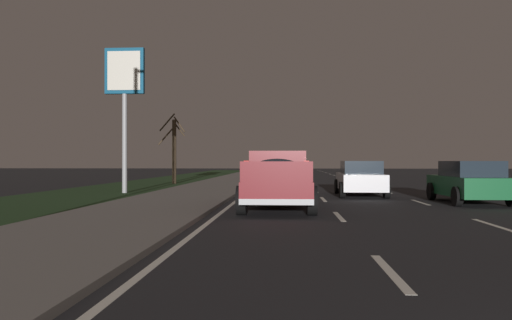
# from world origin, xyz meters

# --- Properties ---
(ground) EXTENTS (144.00, 144.00, 0.00)m
(ground) POSITION_xyz_m (27.00, 0.00, 0.00)
(ground) COLOR black
(sidewalk_shoulder) EXTENTS (108.00, 4.00, 0.12)m
(sidewalk_shoulder) POSITION_xyz_m (27.00, 7.45, 0.06)
(sidewalk_shoulder) COLOR slate
(sidewalk_shoulder) RESTS_ON ground
(grass_verge) EXTENTS (108.00, 6.00, 0.01)m
(grass_verge) POSITION_xyz_m (27.00, 12.45, 0.00)
(grass_verge) COLOR #1E3819
(grass_verge) RESTS_ON ground
(lane_markings) EXTENTS (108.95, 7.04, 0.01)m
(lane_markings) POSITION_xyz_m (30.68, 3.03, 0.00)
(lane_markings) COLOR silver
(lane_markings) RESTS_ON ground
(pickup_truck) EXTENTS (5.44, 2.31, 1.87)m
(pickup_truck) POSITION_xyz_m (13.84, 3.50, 0.98)
(pickup_truck) COLOR maroon
(pickup_truck) RESTS_ON ground
(sedan_white) EXTENTS (4.45, 2.10, 1.54)m
(sedan_white) POSITION_xyz_m (20.06, -0.02, 0.78)
(sedan_white) COLOR silver
(sedan_white) RESTS_ON ground
(sedan_green) EXTENTS (4.40, 2.03, 1.54)m
(sedan_green) POSITION_xyz_m (16.50, -3.43, 0.78)
(sedan_green) COLOR #14592D
(sedan_green) RESTS_ON ground
(gas_price_sign) EXTENTS (0.27, 1.90, 6.97)m
(gas_price_sign) POSITION_xyz_m (21.40, 11.01, 5.25)
(gas_price_sign) COLOR #99999E
(gas_price_sign) RESTS_ON ground
(bare_tree_far) EXTENTS (0.97, 1.89, 4.79)m
(bare_tree_far) POSITION_xyz_m (31.21, 10.87, 2.40)
(bare_tree_far) COLOR #423323
(bare_tree_far) RESTS_ON ground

